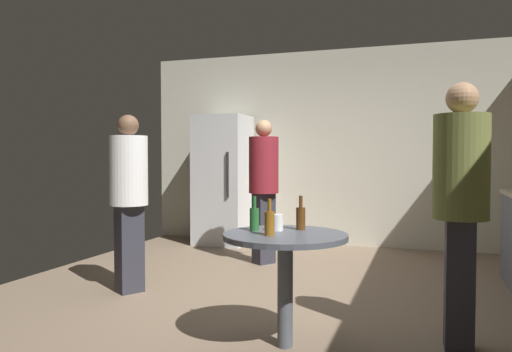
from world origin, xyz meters
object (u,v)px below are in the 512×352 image
object	(u,v)px
beer_bottle_amber	(269,222)
person_in_maroon_shirt	(264,180)
refrigerator	(223,180)
plastic_cup_white	(277,223)
beer_bottle_brown	(301,217)
foreground_table	(285,250)
beer_bottle_green	(254,218)
person_in_olive_shirt	(461,194)
person_in_white_shirt	(129,189)

from	to	relation	value
beer_bottle_amber	person_in_maroon_shirt	world-z (taller)	person_in_maroon_shirt
refrigerator	plastic_cup_white	xyz separation A→B (m)	(1.77, -3.29, -0.11)
refrigerator	beer_bottle_brown	size ratio (longest dim) A/B	7.83
beer_bottle_amber	plastic_cup_white	bearing A→B (deg)	93.03
plastic_cup_white	person_in_maroon_shirt	world-z (taller)	person_in_maroon_shirt
refrigerator	foreground_table	xyz separation A→B (m)	(1.85, -3.39, -0.27)
beer_bottle_green	person_in_maroon_shirt	bearing A→B (deg)	106.47
beer_bottle_green	plastic_cup_white	bearing A→B (deg)	18.40
refrigerator	beer_bottle_green	bearing A→B (deg)	-64.07
person_in_olive_shirt	foreground_table	bearing A→B (deg)	14.91
beer_bottle_green	person_in_maroon_shirt	distance (m)	2.39
refrigerator	beer_bottle_amber	xyz separation A→B (m)	(1.78, -3.50, -0.08)
beer_bottle_green	person_in_olive_shirt	world-z (taller)	person_in_olive_shirt
beer_bottle_brown	plastic_cup_white	size ratio (longest dim) A/B	2.09
plastic_cup_white	person_in_maroon_shirt	bearing A→B (deg)	110.10
beer_bottle_amber	beer_bottle_green	bearing A→B (deg)	134.18
beer_bottle_brown	person_in_maroon_shirt	xyz separation A→B (m)	(-0.96, 2.15, 0.14)
refrigerator	beer_bottle_brown	xyz separation A→B (m)	(1.90, -3.20, -0.08)
person_in_white_shirt	person_in_maroon_shirt	bearing A→B (deg)	95.17
beer_bottle_green	foreground_table	bearing A→B (deg)	-11.96
person_in_white_shirt	person_in_maroon_shirt	world-z (taller)	person_in_maroon_shirt
beer_bottle_brown	beer_bottle_green	size ratio (longest dim) A/B	1.00
plastic_cup_white	person_in_white_shirt	world-z (taller)	person_in_white_shirt
person_in_olive_shirt	person_in_maroon_shirt	bearing A→B (deg)	-47.47
beer_bottle_brown	person_in_maroon_shirt	world-z (taller)	person_in_maroon_shirt
beer_bottle_amber	plastic_cup_white	distance (m)	0.21
beer_bottle_brown	plastic_cup_white	distance (m)	0.17
foreground_table	person_in_white_shirt	size ratio (longest dim) A/B	0.50
refrigerator	person_in_maroon_shirt	size ratio (longest dim) A/B	1.09
refrigerator	foreground_table	distance (m)	3.87
plastic_cup_white	refrigerator	bearing A→B (deg)	118.23
foreground_table	person_in_olive_shirt	bearing A→B (deg)	16.41
person_in_olive_shirt	refrigerator	bearing A→B (deg)	-48.13
plastic_cup_white	person_in_white_shirt	distance (m)	1.75
foreground_table	beer_bottle_brown	size ratio (longest dim) A/B	3.48
refrigerator	beer_bottle_green	distance (m)	3.71
refrigerator	beer_bottle_brown	world-z (taller)	refrigerator
person_in_olive_shirt	person_in_maroon_shirt	world-z (taller)	person_in_olive_shirt
beer_bottle_green	person_in_olive_shirt	distance (m)	1.32
person_in_white_shirt	person_in_olive_shirt	xyz separation A→B (m)	(2.74, -0.48, 0.06)
beer_bottle_amber	person_in_white_shirt	xyz separation A→B (m)	(-1.61, 0.91, 0.12)
person_in_olive_shirt	person_in_maroon_shirt	xyz separation A→B (m)	(-1.96, 2.03, -0.03)
person_in_maroon_shirt	beer_bottle_amber	bearing A→B (deg)	-36.08
foreground_table	beer_bottle_amber	distance (m)	0.23
beer_bottle_amber	person_in_olive_shirt	bearing A→B (deg)	20.52
beer_bottle_amber	beer_bottle_brown	world-z (taller)	same
beer_bottle_amber	foreground_table	bearing A→B (deg)	57.23
beer_bottle_amber	beer_bottle_green	world-z (taller)	same
plastic_cup_white	beer_bottle_brown	bearing A→B (deg)	35.16
refrigerator	person_in_olive_shirt	bearing A→B (deg)	-46.64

